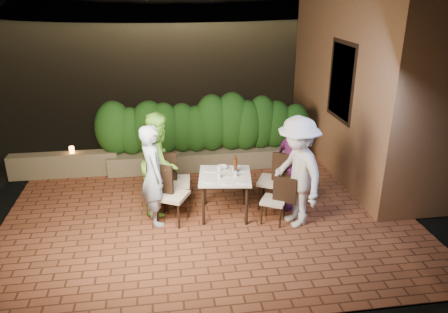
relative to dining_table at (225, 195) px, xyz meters
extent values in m
plane|color=black|center=(-0.28, -0.16, -0.40)|extent=(400.00, 400.00, 0.00)
cube|color=brown|center=(-0.28, 0.34, -0.45)|extent=(7.00, 6.00, 0.15)
cube|color=#9A643C|center=(3.32, 1.84, 2.12)|extent=(1.60, 5.00, 5.00)
cube|color=black|center=(2.54, 1.34, 1.62)|extent=(0.08, 1.00, 1.40)
cube|color=black|center=(2.53, 1.34, 1.62)|extent=(0.06, 1.15, 1.55)
cube|color=#6F6246|center=(-0.08, 2.14, -0.17)|extent=(4.20, 0.55, 0.40)
cube|color=#6F6246|center=(-3.08, 2.14, -0.12)|extent=(2.20, 0.30, 0.50)
ellipsoid|color=black|center=(1.72, 59.84, -4.38)|extent=(52.00, 40.00, 22.00)
cylinder|color=white|center=(-0.28, -0.19, 0.38)|extent=(0.24, 0.24, 0.01)
cylinder|color=white|center=(-0.23, 0.25, 0.38)|extent=(0.22, 0.22, 0.01)
cylinder|color=white|center=(0.22, -0.29, 0.38)|extent=(0.22, 0.22, 0.01)
cylinder|color=white|center=(0.31, 0.18, 0.38)|extent=(0.20, 0.20, 0.01)
cylinder|color=white|center=(-0.01, 0.00, 0.38)|extent=(0.20, 0.20, 0.01)
cylinder|color=white|center=(0.02, -0.32, 0.38)|extent=(0.23, 0.23, 0.01)
cylinder|color=silver|center=(-0.12, -0.12, 0.43)|extent=(0.06, 0.06, 0.11)
cylinder|color=silver|center=(-0.07, 0.17, 0.43)|extent=(0.06, 0.06, 0.11)
cylinder|color=silver|center=(0.17, -0.09, 0.42)|extent=(0.06, 0.06, 0.10)
cylinder|color=silver|center=(0.17, 0.11, 0.43)|extent=(0.06, 0.06, 0.11)
imported|color=white|center=(-0.01, 0.28, 0.40)|extent=(0.21, 0.21, 0.05)
imported|color=#A9C1DA|center=(-1.20, -0.08, 0.49)|extent=(0.55, 0.71, 1.72)
imported|color=#87E046|center=(-1.09, 0.40, 0.52)|extent=(0.79, 0.95, 1.79)
imported|color=silver|center=(1.11, -0.47, 0.56)|extent=(0.96, 1.34, 1.87)
imported|color=#7C297A|center=(1.21, 0.13, 0.46)|extent=(0.62, 1.04, 1.66)
cylinder|color=orange|center=(-2.89, 2.14, 0.20)|extent=(0.10, 0.10, 0.14)
camera|label=1|loc=(-1.02, -6.69, 3.40)|focal=35.00mm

